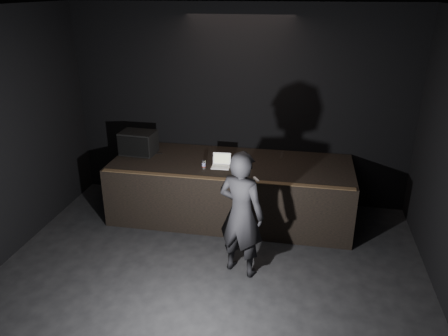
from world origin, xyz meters
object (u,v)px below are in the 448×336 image
beer_can (204,165)px  person (241,214)px  stage_riser (231,189)px  stage_monitor (138,143)px  laptop (221,163)px

beer_can → person: person is taller
stage_riser → stage_monitor: size_ratio=6.46×
laptop → stage_riser: bearing=52.8°
laptop → beer_can: (-0.25, -0.16, 0.02)m
person → stage_riser: bearing=-55.6°
stage_monitor → laptop: stage_monitor is taller
stage_monitor → laptop: bearing=-7.7°
stage_riser → person: person is taller
stage_riser → person: size_ratio=2.22×
laptop → beer_can: laptop is taller
stage_monitor → laptop: size_ratio=2.05×
laptop → person: size_ratio=0.17×
person → laptop: bearing=-48.6°
beer_can → person: bearing=-56.7°
laptop → person: 1.48m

